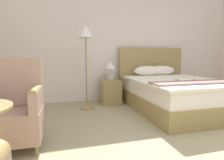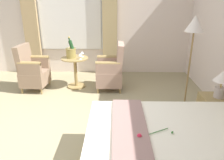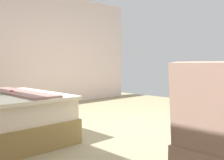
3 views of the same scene
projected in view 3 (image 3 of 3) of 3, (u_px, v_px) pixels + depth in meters
The scene contains 3 objects.
ground_plane at pixel (125, 131), 3.74m from camera, with size 7.51×7.51×0.00m, color #9B8F6B.
wall_far_side at pixel (29, 48), 5.82m from camera, with size 0.12×6.13×2.78m.
armchair_by_window at pixel (224, 150), 1.67m from camera, with size 0.58×0.58×1.02m.
Camera 3 is at (-2.49, 2.72, 0.99)m, focal length 40.00 mm.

